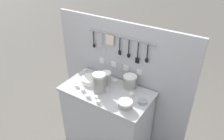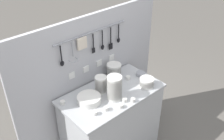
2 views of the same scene
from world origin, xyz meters
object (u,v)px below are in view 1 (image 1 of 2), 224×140
object	(u,v)px
bowl_stack_wide_centre	(125,105)
bowl_stack_back_corner	(130,82)
cup_back_left	(77,86)
bowl_stack_short_front	(106,79)
steel_mixing_bowl	(142,102)
cup_by_caddy	(131,95)
cup_front_left	(97,98)
cup_front_right	(88,96)
cup_mid_row	(85,71)
bowl_stack_tall_left	(99,84)
cup_centre	(83,90)
cup_back_right	(115,81)
plate_stack	(91,80)
cup_beside_plates	(98,102)

from	to	relation	value
bowl_stack_wide_centre	bowl_stack_back_corner	distance (m)	0.40
cup_back_left	bowl_stack_short_front	bearing A→B (deg)	40.87
steel_mixing_bowl	cup_by_caddy	distance (m)	0.17
cup_front_left	cup_front_right	world-z (taller)	same
cup_mid_row	cup_by_caddy	xyz separation A→B (m)	(0.80, -0.13, 0.00)
bowl_stack_short_front	cup_mid_row	distance (m)	0.44
bowl_stack_short_front	bowl_stack_tall_left	bearing A→B (deg)	-81.57
bowl_stack_tall_left	cup_centre	xyz separation A→B (m)	(-0.19, -0.08, -0.11)
bowl_stack_tall_left	bowl_stack_back_corner	world-z (taller)	bowl_stack_tall_left
cup_mid_row	cup_back_right	distance (m)	0.49
steel_mixing_bowl	cup_mid_row	bearing A→B (deg)	170.20
plate_stack	cup_front_right	xyz separation A→B (m)	(0.17, -0.28, -0.01)
cup_front_left	cup_beside_plates	distance (m)	0.08
cup_front_left	cup_back_right	size ratio (longest dim) A/B	1.00
bowl_stack_wide_centre	bowl_stack_short_front	size ratio (longest dim) A/B	0.85
bowl_stack_wide_centre	cup_mid_row	xyz separation A→B (m)	(-0.85, 0.36, -0.03)
cup_beside_plates	cup_centre	bearing A→B (deg)	163.76
cup_back_left	cup_beside_plates	world-z (taller)	same
cup_front_left	cup_front_right	distance (m)	0.11
cup_centre	bowl_stack_short_front	bearing A→B (deg)	58.79
cup_front_right	bowl_stack_wide_centre	bearing A→B (deg)	8.10
plate_stack	cup_front_left	size ratio (longest dim) A/B	5.00
bowl_stack_tall_left	cup_back_right	world-z (taller)	bowl_stack_tall_left
cup_by_caddy	plate_stack	bearing A→B (deg)	-178.09
bowl_stack_wide_centre	cup_front_right	world-z (taller)	bowl_stack_wide_centre
bowl_stack_short_front	cup_beside_plates	xyz separation A→B (m)	(0.13, -0.35, -0.07)
plate_stack	cup_by_caddy	size ratio (longest dim) A/B	5.00
bowl_stack_tall_left	cup_back_left	distance (m)	0.33
cup_beside_plates	cup_centre	size ratio (longest dim) A/B	1.00
bowl_stack_wide_centre	cup_back_right	size ratio (longest dim) A/B	3.22
cup_mid_row	cup_centre	world-z (taller)	same
bowl_stack_wide_centre	plate_stack	size ratio (longest dim) A/B	0.64
bowl_stack_tall_left	cup_mid_row	size ratio (longest dim) A/B	5.43
cup_front_right	plate_stack	bearing A→B (deg)	121.87
plate_stack	steel_mixing_bowl	xyz separation A→B (m)	(0.74, -0.02, -0.01)
bowl_stack_back_corner	cup_beside_plates	xyz separation A→B (m)	(-0.15, -0.45, -0.07)
bowl_stack_wide_centre	cup_front_right	bearing A→B (deg)	-171.90
cup_front_left	cup_beside_plates	world-z (taller)	same
bowl_stack_short_front	cup_beside_plates	size ratio (longest dim) A/B	3.77
bowl_stack_tall_left	cup_by_caddy	world-z (taller)	bowl_stack_tall_left
cup_centre	cup_by_caddy	world-z (taller)	same
cup_back_left	cup_beside_plates	distance (m)	0.42
bowl_stack_wide_centre	cup_beside_plates	size ratio (longest dim) A/B	3.22
cup_front_left	cup_centre	bearing A→B (deg)	173.30
cup_front_left	cup_back_right	xyz separation A→B (m)	(0.00, 0.40, 0.00)
bowl_stack_short_front	steel_mixing_bowl	bearing A→B (deg)	-7.65
cup_centre	cup_back_right	size ratio (longest dim) A/B	1.00
cup_beside_plates	cup_mid_row	bearing A→B (deg)	141.19
steel_mixing_bowl	cup_front_right	size ratio (longest dim) A/B	2.14
cup_front_left	cup_front_right	size ratio (longest dim) A/B	1.00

